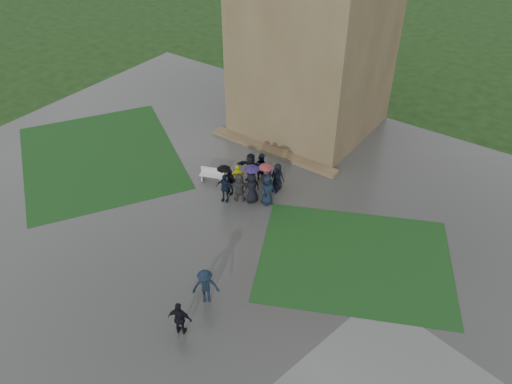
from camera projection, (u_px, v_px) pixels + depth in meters
The scene contains 9 objects.
ground at pixel (152, 248), 24.48m from camera, with size 120.00×120.00×0.00m, color black.
plaza at pixel (180, 226), 25.78m from camera, with size 34.00×34.00×0.02m, color #333331.
lawn_inset_left at pixel (100, 156), 31.00m from camera, with size 11.00×9.00×0.01m, color black.
lawn_inset_right at pixel (355, 259), 23.80m from camera, with size 9.00×7.00×0.01m, color black.
tower_plinth at pixel (273, 151), 31.30m from camera, with size 9.00×0.80×0.22m, color brown.
bench at pixel (212, 175), 28.72m from camera, with size 1.44×0.90×0.80m.
visitor_cluster at pixel (252, 179), 27.36m from camera, with size 3.28×3.46×2.36m.
pedestrian_mid at pixel (206, 286), 21.26m from camera, with size 1.15×0.59×1.78m, color black.
pedestrian_near at pixel (180, 319), 19.94m from camera, with size 1.00×0.57×1.70m, color black.
Camera 1 is at (14.50, -11.65, 16.94)m, focal length 35.00 mm.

